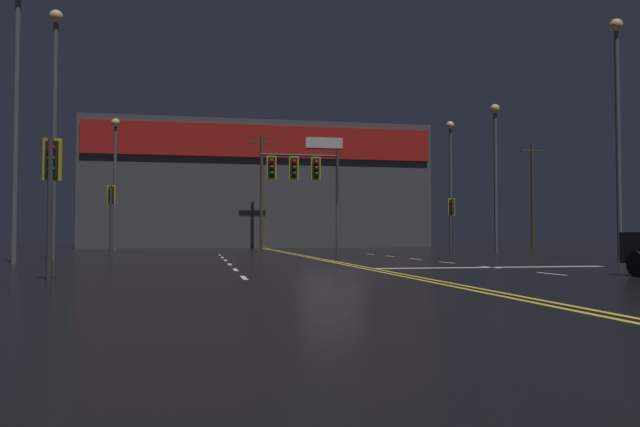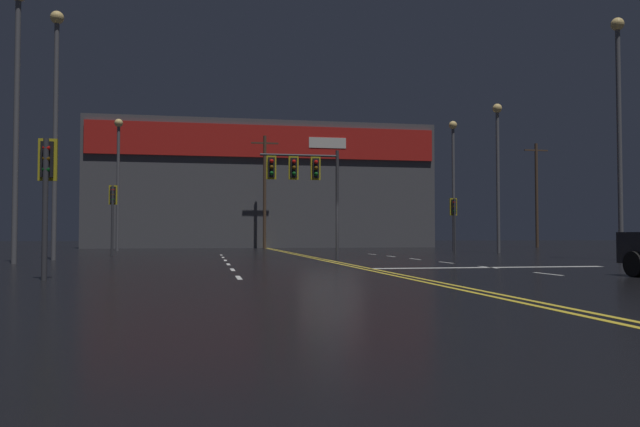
# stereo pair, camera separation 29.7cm
# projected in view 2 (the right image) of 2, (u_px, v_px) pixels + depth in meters

# --- Properties ---
(ground_plane) EXTENTS (200.00, 200.00, 0.00)m
(ground_plane) POSITION_uv_depth(u_px,v_px,m) (331.00, 261.00, 24.82)
(ground_plane) COLOR black
(road_markings) EXTENTS (12.26, 60.00, 0.01)m
(road_markings) POSITION_uv_depth(u_px,v_px,m) (353.00, 262.00, 24.06)
(road_markings) COLOR gold
(road_markings) RESTS_ON ground
(traffic_signal_median) EXTENTS (3.38, 0.36, 4.68)m
(traffic_signal_median) POSITION_uv_depth(u_px,v_px,m) (303.00, 175.00, 26.37)
(traffic_signal_median) COLOR #38383D
(traffic_signal_median) RESTS_ON ground
(traffic_signal_corner_northwest) EXTENTS (0.42, 0.36, 3.62)m
(traffic_signal_corner_northwest) POSITION_uv_depth(u_px,v_px,m) (113.00, 204.00, 31.94)
(traffic_signal_corner_northwest) COLOR #38383D
(traffic_signal_corner_northwest) RESTS_ON ground
(traffic_signal_corner_southwest) EXTENTS (0.42, 0.36, 3.30)m
(traffic_signal_corner_southwest) POSITION_uv_depth(u_px,v_px,m) (47.00, 176.00, 14.49)
(traffic_signal_corner_southwest) COLOR #38383D
(traffic_signal_corner_southwest) RESTS_ON ground
(traffic_signal_corner_northeast) EXTENTS (0.42, 0.36, 3.17)m
(traffic_signal_corner_northeast) POSITION_uv_depth(u_px,v_px,m) (454.00, 213.00, 35.54)
(traffic_signal_corner_northeast) COLOR #38383D
(traffic_signal_corner_northeast) RESTS_ON ground
(streetlight_near_left) EXTENTS (0.56, 0.56, 8.94)m
(streetlight_near_left) POSITION_uv_depth(u_px,v_px,m) (453.00, 167.00, 42.86)
(streetlight_near_left) COLOR #59595E
(streetlight_near_left) RESTS_ON ground
(streetlight_near_right) EXTENTS (0.56, 0.56, 10.60)m
(streetlight_near_right) POSITION_uv_depth(u_px,v_px,m) (56.00, 103.00, 26.39)
(streetlight_near_right) COLOR #59595E
(streetlight_near_right) RESTS_ON ground
(streetlight_median_approach) EXTENTS (0.56, 0.56, 10.24)m
(streetlight_median_approach) POSITION_uv_depth(u_px,v_px,m) (17.00, 88.00, 22.88)
(streetlight_median_approach) COLOR #59595E
(streetlight_median_approach) RESTS_ON ground
(streetlight_far_left) EXTENTS (0.56, 0.56, 10.42)m
(streetlight_far_left) POSITION_uv_depth(u_px,v_px,m) (619.00, 107.00, 26.70)
(streetlight_far_left) COLOR #59595E
(streetlight_far_left) RESTS_ON ground
(streetlight_far_right) EXTENTS (0.56, 0.56, 8.89)m
(streetlight_far_right) POSITION_uv_depth(u_px,v_px,m) (498.00, 157.00, 37.02)
(streetlight_far_right) COLOR #59595E
(streetlight_far_right) RESTS_ON ground
(streetlight_far_median) EXTENTS (0.56, 0.56, 8.85)m
(streetlight_far_median) POSITION_uv_depth(u_px,v_px,m) (118.00, 166.00, 41.59)
(streetlight_far_median) COLOR #59595E
(streetlight_far_median) RESTS_ON ground
(building_backdrop) EXTENTS (29.65, 10.23, 10.80)m
(building_backdrop) POSITION_uv_depth(u_px,v_px,m) (261.00, 188.00, 56.94)
(building_backdrop) COLOR #4C4C51
(building_backdrop) RESTS_ON ground
(utility_pole_row) EXTENTS (48.26, 0.26, 10.96)m
(utility_pole_row) POSITION_uv_depth(u_px,v_px,m) (254.00, 185.00, 50.00)
(utility_pole_row) COLOR #4C3828
(utility_pole_row) RESTS_ON ground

